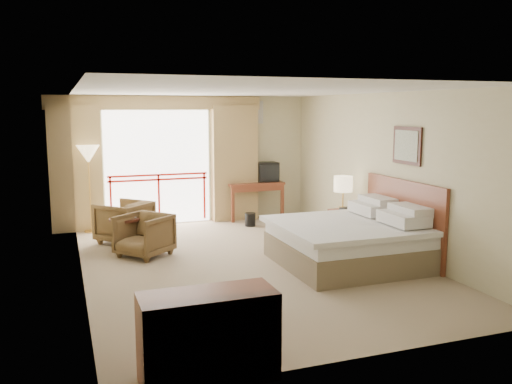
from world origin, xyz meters
name	(u,v)px	position (x,y,z in m)	size (l,w,h in m)	color
floor	(248,263)	(0.00, 0.00, 0.00)	(7.00, 7.00, 0.00)	gray
ceiling	(247,91)	(0.00, 0.00, 2.70)	(7.00, 7.00, 0.00)	white
wall_back	(195,159)	(0.00, 3.50, 1.35)	(5.00, 5.00, 0.00)	beige
wall_front	(367,224)	(0.00, -3.50, 1.35)	(5.00, 5.00, 0.00)	beige
wall_left	(78,187)	(-2.50, 0.00, 1.35)	(7.00, 7.00, 0.00)	beige
wall_right	(386,173)	(2.50, 0.00, 1.35)	(7.00, 7.00, 0.00)	beige
balcony_door	(158,168)	(-0.80, 3.48, 1.20)	(2.40, 2.40, 0.00)	white
balcony_railing	(159,186)	(-0.80, 3.46, 0.81)	(2.09, 0.03, 1.02)	#B7190F
curtain_left	(76,169)	(-2.45, 3.35, 1.25)	(1.00, 0.26, 2.50)	olive
curtain_right	(235,163)	(0.85, 3.35, 1.25)	(1.00, 0.26, 2.50)	olive
valance	(157,103)	(-0.80, 3.38, 2.55)	(4.40, 0.22, 0.28)	olive
hvac_vent	(252,112)	(1.30, 3.47, 2.35)	(0.50, 0.04, 0.50)	silver
bed	(350,241)	(1.50, -0.60, 0.38)	(2.13, 2.06, 0.97)	brown
headboard	(403,220)	(2.46, -0.60, 0.65)	(0.06, 2.10, 1.30)	maroon
framed_art	(407,146)	(2.47, -0.60, 1.85)	(0.04, 0.72, 0.60)	black
nightstand	(343,226)	(2.13, 0.77, 0.29)	(0.41, 0.48, 0.58)	maroon
table_lamp	(343,185)	(2.13, 0.82, 1.05)	(0.34, 0.34, 0.61)	tan
phone	(346,210)	(2.08, 0.62, 0.62)	(0.18, 0.14, 0.08)	black
desk	(253,190)	(1.29, 3.38, 0.64)	(1.26, 0.61, 0.82)	maroon
tv	(267,172)	(1.59, 3.32, 1.03)	(0.48, 0.38, 0.43)	black
coffee_maker	(239,177)	(0.94, 3.33, 0.94)	(0.12, 0.12, 0.25)	black
cup	(246,181)	(1.09, 3.28, 0.86)	(0.06, 0.06, 0.09)	white
wastebasket	(250,220)	(0.94, 2.58, 0.14)	(0.22, 0.22, 0.28)	black
armchair_far	(125,242)	(-1.68, 2.06, 0.00)	(0.82, 0.84, 0.76)	#4D361C
armchair_near	(145,256)	(-1.48, 0.99, 0.00)	(0.76, 0.78, 0.71)	#4D361C
side_table	(125,229)	(-1.74, 1.42, 0.39)	(0.53, 0.53, 0.57)	black
book	(125,218)	(-1.74, 1.42, 0.58)	(0.18, 0.24, 0.02)	white
floor_lamp	(88,157)	(-2.21, 3.16, 1.49)	(0.44, 0.44, 1.73)	tan
dresser	(208,337)	(-1.55, -3.40, 0.41)	(1.22, 0.52, 0.82)	maroon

